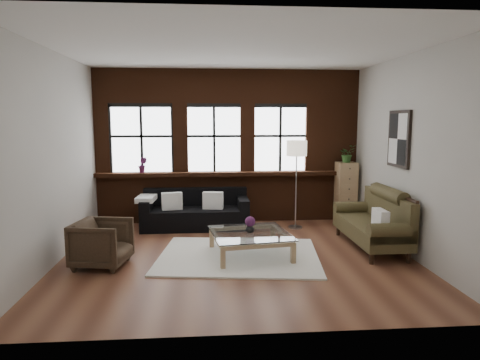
{
  "coord_description": "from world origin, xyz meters",
  "views": [
    {
      "loc": [
        -0.46,
        -6.57,
        2.17
      ],
      "look_at": [
        0.1,
        0.6,
        1.15
      ],
      "focal_mm": 32.0,
      "sensor_mm": 36.0,
      "label": 1
    }
  ],
  "objects": [
    {
      "name": "window_right",
      "position": [
        1.1,
        2.45,
        1.75
      ],
      "size": [
        1.38,
        0.1,
        1.5
      ],
      "primitive_type": null,
      "color": "black",
      "rests_on": "brick_backwall"
    },
    {
      "name": "potted_plant_top",
      "position": [
        2.47,
        2.16,
        1.46
      ],
      "size": [
        0.41,
        0.38,
        0.37
      ],
      "primitive_type": "imported",
      "rotation": [
        0.0,
        0.0,
        0.34
      ],
      "color": "#2D5923",
      "rests_on": "drawer_chest"
    },
    {
      "name": "wall_back",
      "position": [
        0.0,
        2.5,
        1.6
      ],
      "size": [
        5.5,
        0.0,
        5.5
      ],
      "primitive_type": "plane",
      "rotation": [
        1.57,
        0.0,
        0.0
      ],
      "color": "#B7B4AA",
      "rests_on": "ground"
    },
    {
      "name": "drawer_chest",
      "position": [
        2.47,
        2.16,
        0.64
      ],
      "size": [
        0.39,
        0.39,
        1.28
      ],
      "primitive_type": "cube",
      "color": "tan",
      "rests_on": "floor"
    },
    {
      "name": "dark_sofa",
      "position": [
        -0.7,
        1.9,
        0.38
      ],
      "size": [
        2.12,
        0.86,
        0.77
      ],
      "primitive_type": null,
      "color": "black",
      "rests_on": "floor"
    },
    {
      "name": "window_mid",
      "position": [
        -0.3,
        2.45,
        1.75
      ],
      "size": [
        1.38,
        0.1,
        1.5
      ],
      "primitive_type": null,
      "color": "black",
      "rests_on": "brick_backwall"
    },
    {
      "name": "wall_right",
      "position": [
        2.75,
        0.0,
        1.6
      ],
      "size": [
        0.0,
        5.0,
        5.0
      ],
      "primitive_type": "plane",
      "rotation": [
        1.57,
        0.0,
        -1.57
      ],
      "color": "#B7B4AA",
      "rests_on": "ground"
    },
    {
      "name": "flowers",
      "position": [
        0.21,
        0.01,
        0.57
      ],
      "size": [
        0.17,
        0.17,
        0.17
      ],
      "primitive_type": "sphere",
      "color": "#511B49",
      "rests_on": "vase"
    },
    {
      "name": "vintage_settee",
      "position": [
        2.3,
        0.31,
        0.51
      ],
      "size": [
        0.85,
        1.91,
        1.02
      ],
      "primitive_type": null,
      "color": "#423A1E",
      "rests_on": "floor"
    },
    {
      "name": "window_left",
      "position": [
        -1.8,
        2.45,
        1.75
      ],
      "size": [
        1.38,
        0.1,
        1.5
      ],
      "primitive_type": null,
      "color": "black",
      "rests_on": "brick_backwall"
    },
    {
      "name": "floor",
      "position": [
        0.0,
        0.0,
        0.0
      ],
      "size": [
        5.5,
        5.5,
        0.0
      ],
      "primitive_type": "plane",
      "color": "brown",
      "rests_on": "ground"
    },
    {
      "name": "wall_poster",
      "position": [
        2.72,
        0.3,
        1.85
      ],
      "size": [
        0.05,
        0.74,
        0.94
      ],
      "primitive_type": null,
      "color": "black",
      "rests_on": "wall_right"
    },
    {
      "name": "sill_plant",
      "position": [
        -1.78,
        2.32,
        1.24
      ],
      "size": [
        0.19,
        0.16,
        0.33
      ],
      "primitive_type": "imported",
      "rotation": [
        0.0,
        0.0,
        -0.08
      ],
      "color": "#511B49",
      "rests_on": "sill_ledge"
    },
    {
      "name": "pillow_b",
      "position": [
        -0.35,
        1.8,
        0.57
      ],
      "size": [
        0.42,
        0.21,
        0.34
      ],
      "primitive_type": "cube",
      "rotation": [
        0.0,
        0.0,
        -0.19
      ],
      "color": "white",
      "rests_on": "dark_sofa"
    },
    {
      "name": "floor_lamp",
      "position": [
        1.31,
        1.73,
        0.96
      ],
      "size": [
        0.4,
        0.4,
        1.91
      ],
      "primitive_type": null,
      "color": "#A5A5A8",
      "rests_on": "floor"
    },
    {
      "name": "wall_left",
      "position": [
        -2.75,
        0.0,
        1.6
      ],
      "size": [
        0.0,
        5.0,
        5.0
      ],
      "primitive_type": "plane",
      "rotation": [
        1.57,
        0.0,
        1.57
      ],
      "color": "#B7B4AA",
      "rests_on": "ground"
    },
    {
      "name": "ceiling",
      "position": [
        0.0,
        0.0,
        3.2
      ],
      "size": [
        5.5,
        5.5,
        0.0
      ],
      "primitive_type": "plane",
      "rotation": [
        3.14,
        0.0,
        0.0
      ],
      "color": "white",
      "rests_on": "ground"
    },
    {
      "name": "sill_ledge",
      "position": [
        0.0,
        2.35,
        1.04
      ],
      "size": [
        5.5,
        0.3,
        0.08
      ],
      "primitive_type": "cube",
      "color": "#431F0F",
      "rests_on": "brick_backwall"
    },
    {
      "name": "pillow_a",
      "position": [
        -1.15,
        1.8,
        0.57
      ],
      "size": [
        0.42,
        0.21,
        0.34
      ],
      "primitive_type": "cube",
      "rotation": [
        0.0,
        0.0,
        0.19
      ],
      "color": "white",
      "rests_on": "dark_sofa"
    },
    {
      "name": "brick_backwall",
      "position": [
        0.0,
        2.44,
        1.6
      ],
      "size": [
        5.5,
        0.12,
        3.2
      ],
      "primitive_type": null,
      "color": "#431F0F",
      "rests_on": "floor"
    },
    {
      "name": "coffee_table",
      "position": [
        0.21,
        0.01,
        0.19
      ],
      "size": [
        1.35,
        1.35,
        0.4
      ],
      "primitive_type": null,
      "rotation": [
        0.0,
        0.0,
        0.14
      ],
      "color": "tan",
      "rests_on": "shag_rug"
    },
    {
      "name": "vase",
      "position": [
        0.21,
        0.01,
        0.46
      ],
      "size": [
        0.18,
        0.18,
        0.15
      ],
      "primitive_type": "imported",
      "rotation": [
        0.0,
        0.0,
        0.32
      ],
      "color": "#B2B2B2",
      "rests_on": "coffee_table"
    },
    {
      "name": "pillow_settee",
      "position": [
        2.22,
        -0.27,
        0.61
      ],
      "size": [
        0.14,
        0.38,
        0.34
      ],
      "primitive_type": "cube",
      "rotation": [
        0.0,
        0.0,
        0.0
      ],
      "color": "white",
      "rests_on": "vintage_settee"
    },
    {
      "name": "wall_front",
      "position": [
        0.0,
        -2.5,
        1.6
      ],
      "size": [
        5.5,
        0.0,
        5.5
      ],
      "primitive_type": "plane",
      "rotation": [
        -1.57,
        0.0,
        0.0
      ],
      "color": "#B7B4AA",
      "rests_on": "ground"
    },
    {
      "name": "shag_rug",
      "position": [
        0.03,
        -0.0,
        0.01
      ],
      "size": [
        2.73,
        2.27,
        0.03
      ],
      "primitive_type": "cube",
      "rotation": [
        0.0,
        0.0,
        -0.13
      ],
      "color": "white",
      "rests_on": "floor"
    },
    {
      "name": "armchair",
      "position": [
        -2.02,
        -0.28,
        0.35
      ],
      "size": [
        0.88,
        0.87,
        0.7
      ],
      "primitive_type": "imported",
      "rotation": [
        0.0,
        0.0,
        1.39
      ],
      "color": "#312418",
      "rests_on": "floor"
    }
  ]
}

